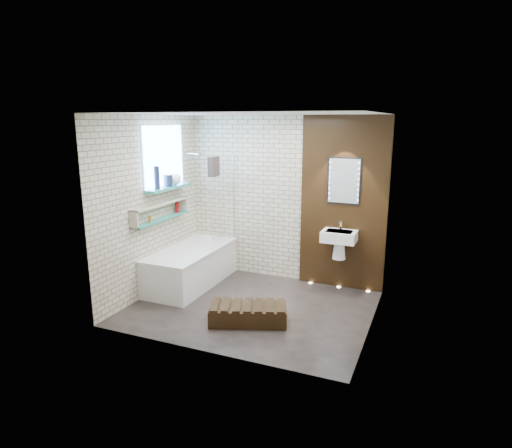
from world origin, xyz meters
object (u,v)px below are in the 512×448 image
at_px(bathtub, 191,266).
at_px(washbasin, 339,240).
at_px(bath_screen, 223,201).
at_px(led_mirror, 344,181).
at_px(walnut_step, 248,314).

xyz_separation_m(bathtub, washbasin, (2.17, 0.62, 0.50)).
height_order(bathtub, bath_screen, bath_screen).
bearing_deg(led_mirror, walnut_step, -115.75).
distance_m(bathtub, bath_screen, 1.14).
distance_m(washbasin, walnut_step, 1.85).
relative_size(washbasin, walnut_step, 0.60).
bearing_deg(washbasin, walnut_step, -118.03).
distance_m(bathtub, washbasin, 2.32).
xyz_separation_m(washbasin, led_mirror, (0.00, 0.16, 0.86)).
height_order(washbasin, led_mirror, led_mirror).
bearing_deg(led_mirror, washbasin, -90.00).
relative_size(bath_screen, walnut_step, 1.44).
height_order(bathtub, led_mirror, led_mirror).
relative_size(bath_screen, led_mirror, 2.00).
xyz_separation_m(bath_screen, led_mirror, (1.82, 0.34, 0.37)).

